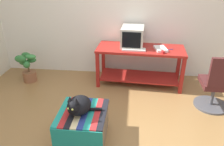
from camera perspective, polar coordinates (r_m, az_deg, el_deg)
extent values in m
plane|color=olive|center=(2.95, -1.42, -17.11)|extent=(14.00, 14.00, 0.00)
cube|color=silver|center=(4.25, 1.97, 16.38)|extent=(8.00, 0.10, 2.60)
cube|color=maroon|center=(3.94, -3.70, 0.70)|extent=(0.06, 0.06, 0.66)
cube|color=maroon|center=(3.91, 17.57, -0.77)|extent=(0.06, 0.06, 0.66)
cube|color=maroon|center=(4.38, 16.77, 2.28)|extent=(0.06, 0.06, 0.66)
cube|color=maroon|center=(4.41, -2.24, 3.58)|extent=(0.06, 0.06, 0.66)
cube|color=maroon|center=(4.18, 6.93, -0.91)|extent=(1.44, 0.59, 0.02)
cube|color=maroon|center=(3.96, 7.35, 6.17)|extent=(1.56, 0.69, 0.04)
cube|color=#BCB7A8|center=(4.04, 5.19, 7.13)|extent=(0.29, 0.34, 0.02)
cube|color=#BCB7A8|center=(3.99, 5.29, 9.34)|extent=(0.41, 0.49, 0.35)
cube|color=black|center=(3.76, 5.01, 8.43)|extent=(0.32, 0.03, 0.27)
cube|color=beige|center=(3.83, 5.62, 6.05)|extent=(0.40, 0.16, 0.02)
cube|color=white|center=(3.91, 12.38, 6.13)|extent=(0.23, 0.31, 0.04)
cube|color=#7A664C|center=(2.88, -7.37, -13.34)|extent=(0.56, 0.59, 0.40)
cube|color=#1E897A|center=(2.62, -9.02, -17.10)|extent=(0.58, 0.01, 0.32)
cube|color=#1E897A|center=(2.82, -12.75, -9.53)|extent=(0.07, 0.63, 0.02)
cube|color=#AD2323|center=(2.79, -11.31, -9.67)|extent=(0.07, 0.63, 0.02)
cube|color=black|center=(2.78, -9.85, -9.81)|extent=(0.07, 0.63, 0.02)
cube|color=beige|center=(2.76, -8.37, -9.94)|extent=(0.07, 0.63, 0.02)
cube|color=navy|center=(2.74, -6.87, -10.07)|extent=(0.07, 0.63, 0.02)
cube|color=#1E897A|center=(2.73, -5.35, -10.19)|extent=(0.07, 0.63, 0.02)
cube|color=#AD2323|center=(2.72, -3.81, -10.30)|extent=(0.07, 0.63, 0.02)
cube|color=black|center=(2.71, -2.27, -10.41)|extent=(0.07, 0.63, 0.02)
ellipsoid|color=black|center=(2.68, -8.45, -8.21)|extent=(0.35, 0.39, 0.21)
sphere|color=black|center=(2.56, -9.88, -8.52)|extent=(0.15, 0.15, 0.15)
cylinder|color=black|center=(2.74, -5.27, -9.27)|extent=(0.26, 0.08, 0.04)
cone|color=black|center=(2.53, -10.84, -6.62)|extent=(0.06, 0.06, 0.07)
cone|color=black|center=(2.49, -9.22, -7.03)|extent=(0.06, 0.06, 0.07)
sphere|color=#C6D151|center=(2.52, -11.19, -8.94)|extent=(0.02, 0.02, 0.02)
sphere|color=#C6D151|center=(2.50, -10.16, -9.23)|extent=(0.02, 0.02, 0.02)
cylinder|color=brown|center=(4.52, -20.36, -0.77)|extent=(0.25, 0.25, 0.19)
cylinder|color=brown|center=(4.45, -20.70, 1.21)|extent=(0.03, 0.03, 0.15)
ellipsoid|color=#38843D|center=(4.31, -20.23, 3.95)|extent=(0.20, 0.12, 0.09)
ellipsoid|color=#2D7033|center=(4.43, -19.99, 3.14)|extent=(0.17, 0.14, 0.09)
ellipsoid|color=#2D7033|center=(4.52, -21.28, 4.37)|extent=(0.17, 0.11, 0.10)
ellipsoid|color=#2D7033|center=(4.47, -21.85, 2.63)|extent=(0.16, 0.11, 0.12)
ellipsoid|color=#2D7033|center=(4.32, -22.51, 3.37)|extent=(0.21, 0.11, 0.14)
ellipsoid|color=#2D7033|center=(4.32, -21.12, 2.03)|extent=(0.12, 0.12, 0.13)
cylinder|color=#4C4C51|center=(3.88, 23.99, -7.50)|extent=(0.52, 0.52, 0.03)
cylinder|color=#4C4C51|center=(3.79, 24.49, -5.16)|extent=(0.05, 0.05, 0.34)
cube|color=#471E1E|center=(3.69, 25.08, -2.36)|extent=(0.42, 0.42, 0.08)
cube|color=#471E1E|center=(3.43, 26.78, -0.03)|extent=(0.38, 0.06, 0.44)
cube|color=#A31E1E|center=(3.78, 12.89, 5.38)|extent=(0.07, 0.12, 0.04)
cylinder|color=#2351B2|center=(3.96, 14.65, 5.87)|extent=(0.13, 0.07, 0.01)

